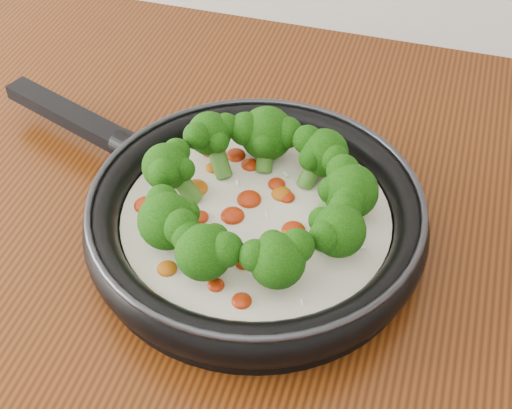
% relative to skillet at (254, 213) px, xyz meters
% --- Properties ---
extents(skillet, '(0.57, 0.44, 0.10)m').
position_rel_skillet_xyz_m(skillet, '(0.00, 0.00, 0.00)').
color(skillet, black).
rests_on(skillet, counter).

